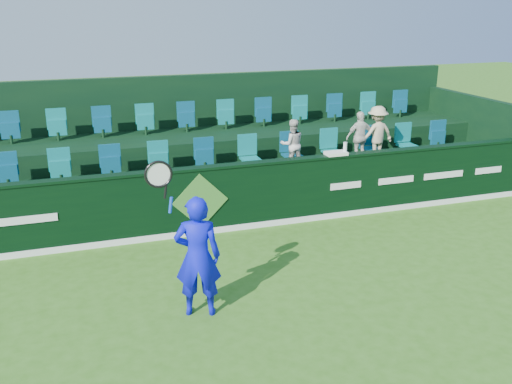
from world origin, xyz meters
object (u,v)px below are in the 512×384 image
object	(u,v)px
spectator_left	(292,144)
towel	(336,153)
spectator_middle	(360,137)
drinks_bottle	(345,148)
tennis_player	(197,256)
spectator_right	(377,134)

from	to	relation	value
spectator_left	towel	size ratio (longest dim) A/B	2.56
spectator_middle	drinks_bottle	xyz separation A→B (m)	(-0.95, -1.12, 0.08)
tennis_player	spectator_right	bearing A→B (deg)	38.29
tennis_player	spectator_left	world-z (taller)	tennis_player
spectator_left	drinks_bottle	xyz separation A→B (m)	(0.72, -1.12, 0.12)
spectator_left	spectator_right	world-z (taller)	spectator_right
towel	drinks_bottle	bearing A→B (deg)	0.00
tennis_player	spectator_left	xyz separation A→B (m)	(3.09, 4.10, 0.44)
towel	tennis_player	bearing A→B (deg)	-140.41
tennis_player	spectator_right	xyz separation A→B (m)	(5.19, 4.10, 0.53)
tennis_player	spectator_right	world-z (taller)	tennis_player
spectator_left	drinks_bottle	world-z (taller)	spectator_left
tennis_player	spectator_middle	xyz separation A→B (m)	(4.76, 4.10, 0.48)
tennis_player	drinks_bottle	bearing A→B (deg)	38.05
spectator_left	spectator_middle	distance (m)	1.67
drinks_bottle	spectator_left	bearing A→B (deg)	122.67
spectator_right	spectator_left	bearing A→B (deg)	-3.64
spectator_middle	towel	bearing A→B (deg)	45.00
spectator_middle	towel	distance (m)	1.61
spectator_right	drinks_bottle	world-z (taller)	spectator_right
spectator_middle	spectator_right	xyz separation A→B (m)	(0.43, 0.00, 0.05)
spectator_right	spectator_middle	bearing A→B (deg)	-3.64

